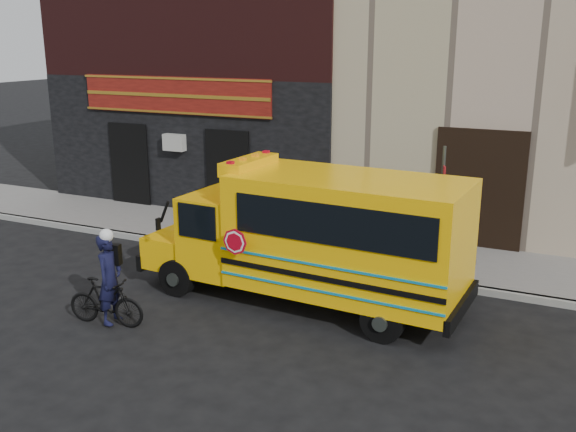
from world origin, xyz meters
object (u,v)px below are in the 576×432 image
(cyclist, at_px, (110,281))
(school_bus, at_px, (317,234))
(sign_pole, at_px, (441,213))
(bicycle, at_px, (106,302))

(cyclist, bearing_deg, school_bus, -60.76)
(sign_pole, height_order, cyclist, sign_pole)
(sign_pole, relative_size, bicycle, 2.01)
(sign_pole, relative_size, cyclist, 1.81)
(bicycle, bearing_deg, cyclist, -54.46)
(bicycle, bearing_deg, sign_pole, -58.60)
(school_bus, relative_size, bicycle, 4.46)
(cyclist, bearing_deg, bicycle, 124.71)
(sign_pole, distance_m, cyclist, 6.87)
(bicycle, bearing_deg, school_bus, -59.80)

